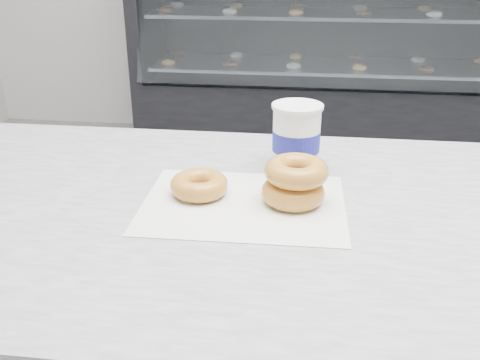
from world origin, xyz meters
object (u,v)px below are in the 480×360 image
object	(u,v)px
display_case	(325,78)
coffee_cup	(296,137)
donut_stack	(295,182)
donut_single	(199,185)

from	to	relation	value
display_case	coffee_cup	size ratio (longest dim) A/B	18.49
coffee_cup	donut_stack	bearing A→B (deg)	-69.98
donut_stack	coffee_cup	size ratio (longest dim) A/B	0.90
display_case	donut_stack	xyz separation A→B (m)	(-0.12, -2.69, 0.45)
donut_single	coffee_cup	world-z (taller)	coffee_cup
donut_single	donut_stack	bearing A→B (deg)	-3.15
display_case	donut_single	world-z (taller)	display_case
display_case	donut_single	size ratio (longest dim) A/B	23.51
display_case	donut_single	bearing A→B (deg)	-96.15
donut_single	coffee_cup	size ratio (longest dim) A/B	0.79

